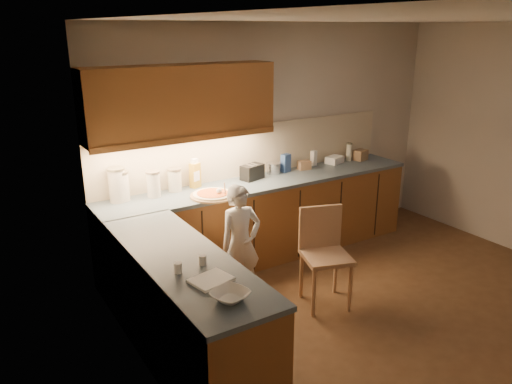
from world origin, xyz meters
TOP-DOWN VIEW (x-y plane):
  - room at (0.00, 0.00)m, footprint 4.54×4.50m
  - l_counter at (-0.92, 1.25)m, footprint 3.77×2.62m
  - backsplash at (-0.38, 1.99)m, footprint 3.75×0.02m
  - upper_cabinets at (-1.27, 1.82)m, footprint 1.95×0.36m
  - pizza_on_board at (-1.12, 1.51)m, footprint 0.45×0.45m
  - child at (-1.09, 1.02)m, footprint 0.43×0.29m
  - wooden_chair at (-0.44, 0.57)m, footprint 0.53×0.53m
  - mixing_bowl at (-1.95, -0.33)m, footprint 0.29×0.29m
  - canister_a at (-1.97, 1.87)m, footprint 0.17×0.17m
  - canister_b at (-1.93, 1.88)m, footprint 0.17×0.17m
  - canister_c at (-1.62, 1.82)m, footprint 0.14×0.14m
  - canister_d at (-1.37, 1.88)m, footprint 0.15×0.15m
  - oil_jug at (-1.13, 1.88)m, footprint 0.12×0.11m
  - toaster at (-0.46, 1.82)m, footprint 0.29×0.21m
  - steel_pot at (-0.13, 1.88)m, footprint 0.17×0.17m
  - blue_box at (0.03, 1.87)m, footprint 0.12×0.10m
  - card_box_a at (0.28, 1.83)m, footprint 0.16×0.13m
  - white_bottle at (0.49, 1.91)m, footprint 0.07×0.07m
  - flat_pack at (0.78, 1.86)m, footprint 0.25×0.21m
  - tall_jar at (1.01, 1.85)m, footprint 0.07×0.07m
  - card_box_b at (1.16, 1.80)m, footprint 0.20×0.17m
  - dough_cloth at (-1.94, -0.05)m, footprint 0.30×0.26m
  - spice_jar_a at (-2.08, 0.18)m, footprint 0.06×0.06m
  - spice_jar_b at (-1.88, 0.20)m, footprint 0.06×0.06m

SIDE VIEW (x-z plane):
  - l_counter at x=-0.92m, z-range 0.00..0.92m
  - wooden_chair at x=-0.44m, z-range 0.07..1.01m
  - child at x=-1.09m, z-range 0.00..1.16m
  - dough_cloth at x=-1.94m, z-range 0.92..0.94m
  - pizza_on_board at x=-1.12m, z-range 0.85..1.03m
  - mixing_bowl at x=-1.95m, z-range 0.92..0.98m
  - spice_jar_b at x=-1.88m, z-range 0.92..0.99m
  - spice_jar_a at x=-2.08m, z-range 0.92..1.00m
  - flat_pack at x=0.78m, z-range 0.92..1.01m
  - card_box_a at x=0.28m, z-range 0.92..1.02m
  - steel_pot at x=-0.13m, z-range 0.92..1.05m
  - card_box_b at x=1.16m, z-range 0.92..1.05m
  - toaster at x=-0.46m, z-range 0.92..1.09m
  - white_bottle at x=0.49m, z-range 0.92..1.10m
  - blue_box at x=0.03m, z-range 0.92..1.13m
  - tall_jar at x=1.01m, z-range 0.92..1.15m
  - canister_d at x=-1.37m, z-range 0.92..1.17m
  - canister_c at x=-1.62m, z-range 0.92..1.19m
  - oil_jug at x=-1.13m, z-range 0.91..1.22m
  - canister_b at x=-1.93m, z-range 0.92..1.22m
  - canister_a at x=-1.97m, z-range 0.92..1.26m
  - backsplash at x=-0.38m, z-range 0.92..1.50m
  - room at x=0.00m, z-range 0.37..2.99m
  - upper_cabinets at x=-1.27m, z-range 1.48..2.21m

